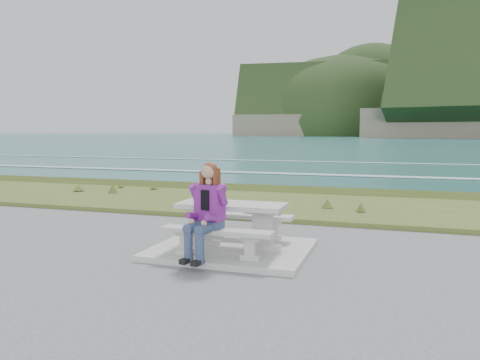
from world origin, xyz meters
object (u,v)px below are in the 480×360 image
at_px(bench_landward, 217,235).
at_px(bench_seaward, 244,219).
at_px(seated_woman, 204,224).
at_px(picnic_table, 232,213).

bearing_deg(bench_landward, bench_seaward, 90.00).
distance_m(bench_seaward, seated_woman, 1.56).
bearing_deg(picnic_table, bench_seaward, 90.00).
xyz_separation_m(bench_landward, bench_seaward, (0.00, 1.40, 0.00)).
relative_size(bench_seaward, seated_woman, 1.22).
bearing_deg(picnic_table, seated_woman, -100.52).
bearing_deg(seated_woman, bench_landward, 52.80).
distance_m(picnic_table, seated_woman, 0.85).
bearing_deg(bench_seaward, bench_landward, -90.00).
bearing_deg(seated_woman, bench_seaward, 95.38).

